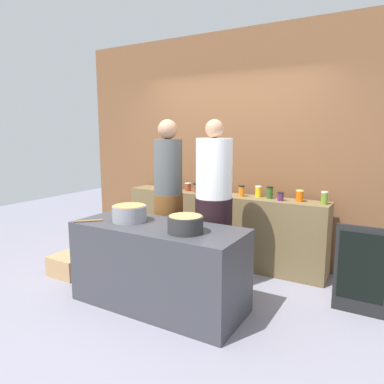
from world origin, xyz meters
TOP-DOWN VIEW (x-y plane):
  - ground at (0.00, 0.00)m, footprint 12.00×12.00m
  - storefront_wall at (0.00, 1.45)m, footprint 4.80×0.12m
  - display_shelf at (0.00, 1.10)m, footprint 2.70×0.36m
  - prep_table at (0.00, -0.30)m, footprint 1.70×0.70m
  - preserve_jar_0 at (-0.71, 1.17)m, footprint 0.07×0.07m
  - preserve_jar_1 at (-0.51, 1.12)m, footprint 0.08×0.08m
  - preserve_jar_2 at (-0.36, 1.07)m, footprint 0.08×0.08m
  - preserve_jar_3 at (0.02, 1.05)m, footprint 0.07×0.07m
  - preserve_jar_4 at (0.29, 1.08)m, footprint 0.08×0.08m
  - preserve_jar_5 at (0.48, 1.17)m, footprint 0.08×0.08m
  - preserve_jar_6 at (0.63, 1.13)m, footprint 0.08×0.08m
  - preserve_jar_7 at (0.79, 1.05)m, footprint 0.07×0.07m
  - preserve_jar_8 at (1.00, 1.11)m, footprint 0.09×0.09m
  - preserve_jar_9 at (1.27, 1.09)m, footprint 0.08×0.08m
  - cooking_pot_left at (-0.34, -0.31)m, footprint 0.34×0.34m
  - cooking_pot_center at (0.36, -0.38)m, footprint 0.32×0.32m
  - wooden_spoon at (-0.69, -0.53)m, footprint 0.22×0.21m
  - cook_with_tongs at (-0.29, 0.31)m, footprint 0.33×0.33m
  - cook_in_cap at (0.29, 0.31)m, footprint 0.40×0.40m
  - bread_crate at (-1.38, -0.22)m, footprint 0.43×0.36m
  - chalkboard_sign at (1.73, 0.51)m, footprint 0.48×0.05m

SIDE VIEW (x-z plane):
  - ground at x=0.00m, z-range 0.00..0.00m
  - bread_crate at x=-1.38m, z-range 0.00..0.24m
  - prep_table at x=0.00m, z-range 0.00..0.82m
  - chalkboard_sign at x=1.73m, z-range 0.00..0.86m
  - display_shelf at x=0.00m, z-range 0.00..0.91m
  - wooden_spoon at x=-0.69m, z-range 0.82..0.84m
  - cook_in_cap at x=0.29m, z-range -0.09..1.75m
  - cook_with_tongs at x=-0.29m, z-range -0.07..1.77m
  - cooking_pot_center at x=0.36m, z-range 0.82..0.97m
  - cooking_pot_left at x=-0.34m, z-range 0.82..0.98m
  - preserve_jar_7 at x=0.79m, z-range 0.91..1.01m
  - preserve_jar_1 at x=-0.51m, z-range 0.91..1.02m
  - preserve_jar_2 at x=-0.36m, z-range 0.91..1.04m
  - preserve_jar_0 at x=-0.71m, z-range 0.91..1.04m
  - preserve_jar_8 at x=1.00m, z-range 0.91..1.05m
  - preserve_jar_5 at x=0.48m, z-range 0.91..1.05m
  - preserve_jar_3 at x=0.02m, z-range 0.91..1.05m
  - preserve_jar_4 at x=0.29m, z-range 0.91..1.05m
  - preserve_jar_9 at x=1.27m, z-range 0.91..1.06m
  - preserve_jar_6 at x=0.63m, z-range 0.91..1.06m
  - storefront_wall at x=0.00m, z-range 0.00..3.00m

